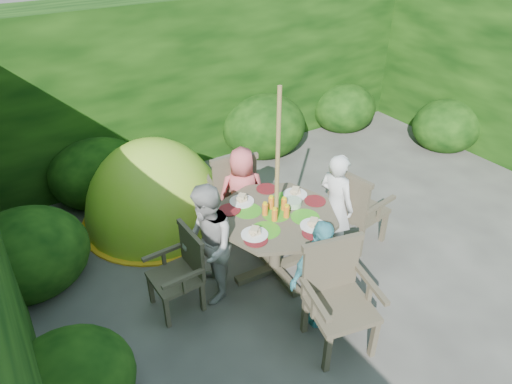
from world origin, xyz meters
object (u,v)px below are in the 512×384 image
garden_chair_right (355,207)px  garden_chair_left (181,270)px  child_back (242,193)px  dome_tent (158,219)px  garden_chair_back (231,187)px  garden_chair_front (337,295)px  child_right (335,205)px  parasol_pole (277,189)px  child_front (318,273)px  child_left (208,245)px  patio_table (276,223)px

garden_chair_right → garden_chair_left: size_ratio=1.17×
child_back → dome_tent: child_back is taller
garden_chair_back → garden_chair_front: (-0.13, -2.18, 0.01)m
garden_chair_back → garden_chair_front: 2.18m
child_right → child_back: child_right is taller
parasol_pole → garden_chair_right: bearing=-5.1°
child_front → dome_tent: (-0.70, 2.47, -0.59)m
garden_chair_left → child_front: 1.38m
child_back → garden_chair_back: bearing=-68.7°
child_back → child_front: (-0.11, -1.60, -0.01)m
garden_chair_left → child_back: bearing=119.7°
garden_chair_front → dome_tent: dome_tent is taller
parasol_pole → child_left: 0.91m
parasol_pole → child_front: (-0.06, -0.80, -0.51)m
garden_chair_back → child_right: size_ratio=0.78×
patio_table → child_right: (0.79, -0.06, -0.02)m
child_left → child_back: size_ratio=1.12×
garden_chair_back → child_front: 1.89m
patio_table → garden_chair_back: garden_chair_back is taller
child_left → garden_chair_right: bearing=105.2°
garden_chair_left → child_front: size_ratio=0.72×
parasol_pole → child_front: size_ratio=1.85×
child_left → garden_chair_front: bearing=52.6°
child_left → child_back: child_left is taller
garden_chair_back → child_right: 1.37m
child_left → child_front: 1.13m
garden_chair_left → dome_tent: size_ratio=0.38×
garden_chair_left → child_right: child_right is taller
garden_chair_back → patio_table: bearing=99.2°
child_left → dome_tent: (0.04, 1.62, -0.67)m
garden_chair_left → garden_chair_back: garden_chair_back is taller
child_right → child_front: 1.13m
garden_chair_left → garden_chair_front: garden_chair_front is taller
child_front → parasol_pole: bearing=80.3°
patio_table → garden_chair_right: 1.10m
patio_table → dome_tent: (-0.76, 1.67, -0.66)m
child_back → child_left: bearing=63.7°
garden_chair_left → child_left: size_ratio=0.64×
patio_table → child_back: 0.80m
child_right → patio_table: bearing=76.2°
child_right → garden_chair_back: bearing=22.9°
garden_chair_front → child_left: bearing=135.8°
child_right → dome_tent: bearing=32.2°
child_left → garden_chair_back: bearing=160.0°
child_right → parasol_pole: bearing=76.2°
garden_chair_back → child_right: (0.73, -1.15, 0.11)m
garden_chair_right → child_left: 1.90m
garden_chair_front → child_front: size_ratio=0.86×
garden_chair_left → garden_chair_back: size_ratio=0.85×
garden_chair_left → child_front: bearing=47.9°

